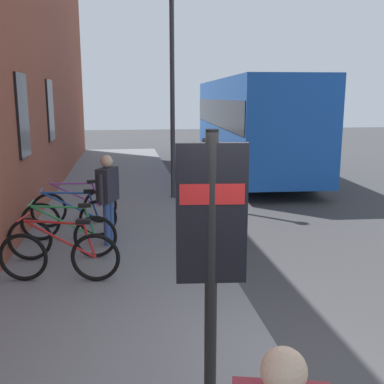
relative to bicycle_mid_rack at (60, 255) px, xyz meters
The scene contains 11 objects.
ground 4.85m from the bicycle_mid_rack, 47.21° to the right, with size 60.00×60.00×0.00m, color #38383A.
sidewalk_pavement 5.35m from the bicycle_mid_rack, ahead, with size 24.00×3.50×0.12m, color slate.
station_facade 7.49m from the bicycle_mid_rack, 11.37° to the left, with size 22.00×0.65×8.83m.
bicycle_mid_rack is the anchor object (origin of this frame).
bicycle_under_window 0.96m from the bicycle_mid_rack, ahead, with size 0.48×1.77×0.97m.
bicycle_by_door 2.09m from the bicycle_mid_rack, ahead, with size 0.48×1.77×0.97m.
bicycle_end_of_row 3.05m from the bicycle_mid_rack, ahead, with size 0.56×1.74×0.97m.
transit_info_sign 3.74m from the bicycle_mid_rack, 152.89° to the right, with size 0.14×0.56×2.40m.
city_bus 11.37m from the bicycle_mid_rack, 29.40° to the right, with size 10.62×3.12×3.35m.
pedestrian_by_facade 1.87m from the bicycle_mid_rack, 21.80° to the right, with size 0.57×0.41×1.63m.
street_lamp 6.47m from the bicycle_mid_rack, 22.39° to the right, with size 0.28×0.28×5.25m.
Camera 1 is at (-3.78, 1.58, 2.75)m, focal length 42.90 mm.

